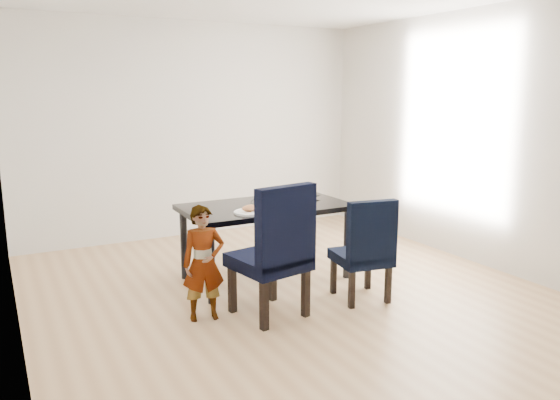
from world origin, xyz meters
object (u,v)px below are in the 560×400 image
chair_right (361,248)px  plate (250,212)px  chair_left (268,250)px  laptop (302,198)px  child (204,263)px  dining_table (266,242)px

chair_right → plate: bearing=151.3°
chair_left → laptop: 1.24m
chair_left → plate: chair_left is taller
child → plate: child is taller
dining_table → child: child is taller
dining_table → chair_left: 0.93m
chair_right → laptop: chair_right is taller
child → plate: bearing=42.1°
plate → laptop: size_ratio=0.86×
chair_right → dining_table: bearing=128.8°
chair_left → dining_table: bearing=54.7°
chair_left → plate: bearing=70.1°
chair_right → plate: (-0.80, 0.62, 0.29)m
dining_table → child: bearing=-143.8°
child → dining_table: bearing=45.8°
child → plate: (0.60, 0.38, 0.28)m
dining_table → plate: size_ratio=5.33×
dining_table → chair_left: (-0.39, -0.82, 0.19)m
chair_left → child: (-0.50, 0.17, -0.09)m
child → laptop: size_ratio=2.72×
chair_left → child: bearing=151.4°
dining_table → child: size_ratio=1.69×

